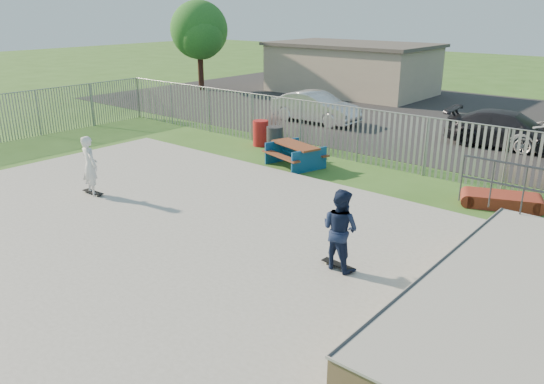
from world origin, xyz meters
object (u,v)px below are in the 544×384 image
Objects in this scene: tree_left at (199,30)px; skater_white at (90,166)px; trash_bin_grey at (275,140)px; car_silver at (316,107)px; funbox at (502,200)px; picnic_table at (295,155)px; trash_bin_red at (261,133)px; car_dark at (509,130)px; skater_navy at (340,229)px.

skater_white is (13.55, -16.99, -2.90)m from tree_left.
car_silver is at bearing 110.30° from trash_bin_grey.
car_silver is 2.55× the size of skater_white.
car_silver is at bearing -76.88° from skater_white.
picnic_table is at bearing 162.45° from funbox.
funbox is 9.96m from trash_bin_red.
tree_left reaches higher than trash_bin_grey.
funbox is 1.18× the size of skater_white.
tree_left reaches higher than car_dark.
car_silver is at bearing -47.66° from skater_navy.
car_dark is (7.90, 6.16, 0.22)m from trash_bin_red.
trash_bin_grey is 9.48m from car_dark.
skater_navy is (-1.37, -6.40, 0.85)m from funbox.
trash_bin_red reaches higher than picnic_table.
skater_navy is (9.47, -12.46, 0.27)m from car_silver.
skater_white is at bearing -95.20° from picnic_table.
trash_bin_grey is at bearing -33.49° from tree_left.
trash_bin_grey is at bearing -159.92° from car_silver.
picnic_table is at bearing -32.92° from tree_left.
funbox is at bearing 20.34° from picnic_table.
trash_bin_red is 0.18× the size of tree_left.
tree_left reaches higher than skater_navy.
trash_bin_grey is at bearing -24.48° from trash_bin_red.
picnic_table is 7.07m from skater_white.
skater_white is at bearing 147.03° from car_dark.
trash_bin_red is at bearing -79.80° from skater_white.
picnic_table is 3.24m from trash_bin_red.
tree_left is 27.29m from skater_navy.
trash_bin_red is at bearing 152.82° from funbox.
car_dark is 21.50m from tree_left.
skater_white reaches higher than picnic_table.
skater_white is (-2.53, -6.58, 0.62)m from picnic_table.
skater_navy is (8.55, -7.29, 0.51)m from trash_bin_red.
trash_bin_red is 0.59× the size of skater_white.
skater_white is (-0.83, -7.47, 0.51)m from trash_bin_grey.
trash_bin_red is 11.25m from skater_navy.
trash_bin_grey is 0.59× the size of skater_white.
trash_bin_red is 5.26m from car_silver.
car_dark is 0.85× the size of tree_left.
skater_white is at bearing -51.43° from tree_left.
skater_white is at bearing -87.36° from trash_bin_red.
funbox is at bearing -119.44° from car_silver.
tree_left is at bearing 134.83° from funbox.
trash_bin_red is 8.04m from skater_white.
trash_bin_grey is 7.54m from skater_white.
trash_bin_grey reaches higher than funbox.
trash_bin_red is at bearing -170.20° from car_silver.
trash_bin_red is (-2.90, 1.44, 0.11)m from picnic_table.
funbox is 11.95m from skater_white.
trash_bin_red is 0.59× the size of skater_navy.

